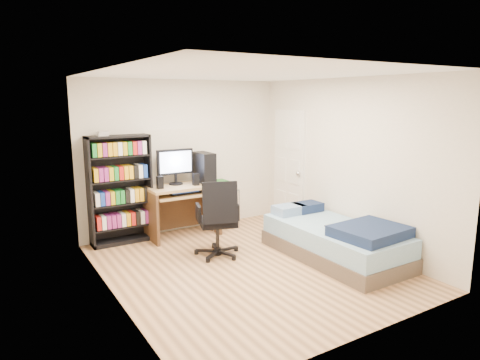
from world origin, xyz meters
TOP-DOWN VIEW (x-y plane):
  - room at (0.00, 0.00)m, footprint 3.58×4.08m
  - media_shelf at (-1.13, 1.84)m, footprint 0.93×0.31m
  - computer_desk at (-0.08, 1.71)m, footprint 1.11×0.65m
  - office_chair at (-0.15, 0.54)m, footprint 0.83×0.83m
  - wire_cart at (0.58, 1.73)m, footprint 0.53×0.39m
  - bed at (1.21, -0.37)m, footprint 1.04×2.08m
  - door at (1.72, 1.35)m, footprint 0.12×0.80m

SIDE VIEW (x-z plane):
  - bed at x=1.21m, z-range -0.04..0.56m
  - office_chair at x=-0.15m, z-range -0.20..0.91m
  - wire_cart at x=0.58m, z-range 0.13..0.95m
  - computer_desk at x=-0.08m, z-range 0.06..1.46m
  - media_shelf at x=-1.13m, z-range -0.01..1.72m
  - door at x=1.72m, z-range 0.00..2.00m
  - room at x=0.00m, z-range -0.04..2.54m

